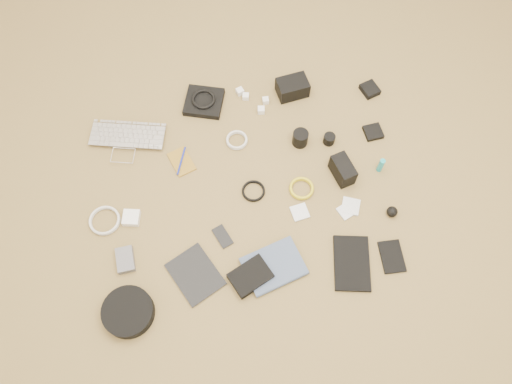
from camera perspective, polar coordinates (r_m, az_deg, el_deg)
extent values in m
cube|color=olive|center=(2.21, -1.13, -0.34)|extent=(4.00, 4.00, 0.04)
imported|color=silver|center=(2.37, -14.64, 5.25)|extent=(0.39, 0.32, 0.03)
cube|color=black|center=(2.43, -5.97, 10.20)|extent=(0.22, 0.21, 0.03)
torus|color=black|center=(2.41, -6.02, 10.51)|extent=(0.15, 0.15, 0.01)
cube|color=white|center=(2.46, -1.85, 11.41)|extent=(0.04, 0.04, 0.03)
cube|color=white|center=(2.44, -1.18, 10.86)|extent=(0.04, 0.04, 0.03)
cube|color=white|center=(2.43, 1.10, 10.41)|extent=(0.03, 0.03, 0.03)
cube|color=white|center=(2.39, 0.60, 9.33)|extent=(0.04, 0.04, 0.03)
cube|color=black|center=(2.44, 4.18, 11.82)|extent=(0.15, 0.11, 0.08)
cube|color=black|center=(2.52, 12.88, 11.36)|extent=(0.09, 0.10, 0.03)
cube|color=olive|center=(2.29, -8.50, 3.45)|extent=(0.12, 0.15, 0.01)
cylinder|color=#13209D|center=(2.28, -8.53, 3.55)|extent=(0.06, 0.13, 0.01)
torus|color=silver|center=(2.31, -2.20, 5.87)|extent=(0.10, 0.10, 0.01)
cylinder|color=black|center=(2.29, 5.08, 6.15)|extent=(0.09, 0.09, 0.08)
cylinder|color=black|center=(2.32, 8.36, 6.01)|extent=(0.07, 0.07, 0.05)
cube|color=black|center=(2.40, 13.24, 6.68)|extent=(0.08, 0.08, 0.02)
cube|color=white|center=(2.20, -14.06, -2.88)|extent=(0.08, 0.08, 0.03)
torus|color=silver|center=(2.23, -16.87, -3.19)|extent=(0.16, 0.16, 0.01)
torus|color=black|center=(2.19, -0.29, 0.07)|extent=(0.11, 0.11, 0.01)
torus|color=gold|center=(2.21, 5.21, 0.34)|extent=(0.14, 0.14, 0.01)
cube|color=black|center=(2.22, 9.87, 2.50)|extent=(0.10, 0.14, 0.10)
cylinder|color=#1A9EAC|center=(2.28, 14.08, 2.98)|extent=(0.03, 0.03, 0.08)
cube|color=#59585E|center=(2.14, -14.70, -7.50)|extent=(0.07, 0.11, 0.03)
cube|color=black|center=(2.08, -6.95, -9.34)|extent=(0.24, 0.27, 0.01)
cube|color=black|center=(2.12, -3.84, -5.10)|extent=(0.08, 0.11, 0.01)
cube|color=silver|center=(2.16, 5.02, -2.32)|extent=(0.08, 0.08, 0.01)
cube|color=silver|center=(2.19, 10.27, -2.16)|extent=(0.08, 0.08, 0.01)
cube|color=silver|center=(2.20, 10.76, -1.61)|extent=(0.10, 0.10, 0.01)
sphere|color=black|center=(2.21, 15.28, -2.18)|extent=(0.06, 0.06, 0.05)
cylinder|color=black|center=(2.07, -14.40, -13.14)|extent=(0.22, 0.22, 0.06)
cube|color=black|center=(2.05, -0.64, -9.62)|extent=(0.19, 0.17, 0.04)
imported|color=#3F4E6B|center=(2.05, 3.14, -10.63)|extent=(0.27, 0.23, 0.02)
cube|color=black|center=(2.11, 10.89, -8.00)|extent=(0.20, 0.26, 0.02)
cube|color=black|center=(2.16, 15.26, -7.14)|extent=(0.10, 0.15, 0.01)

